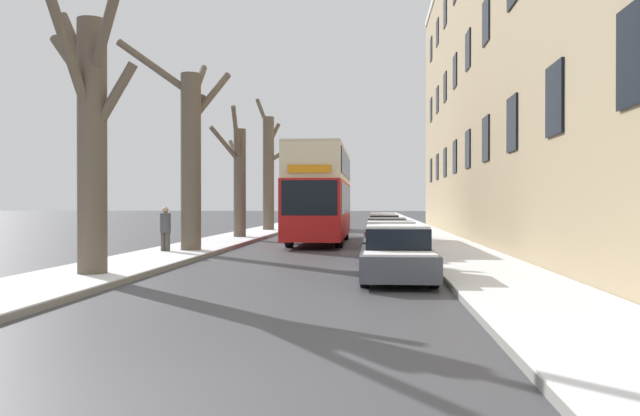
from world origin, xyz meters
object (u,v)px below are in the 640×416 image
(bare_tree_left_0, at_px, (91,133))
(double_decker_bus, at_px, (320,190))
(parked_car_1, at_px, (391,242))
(parked_car_2, at_px, (387,233))
(parked_car_0, at_px, (397,255))
(bare_tree_left_3, at_px, (269,171))
(parked_car_4, at_px, (383,224))
(oncoming_van, at_px, (320,212))
(bare_tree_left_2, at_px, (239,178))
(pedestrian_left_sidewalk, at_px, (165,229))
(parked_car_3, at_px, (384,228))
(bare_tree_left_1, at_px, (191,149))

(bare_tree_left_0, distance_m, double_decker_bus, 15.58)
(bare_tree_left_0, relative_size, parked_car_1, 1.60)
(parked_car_1, xyz_separation_m, parked_car_2, (-0.00, 6.13, -0.01))
(parked_car_0, relative_size, parked_car_1, 0.95)
(bare_tree_left_3, height_order, parked_car_4, bare_tree_left_3)
(oncoming_van, bearing_deg, bare_tree_left_2, -103.68)
(bare_tree_left_2, height_order, bare_tree_left_3, bare_tree_left_3)
(parked_car_2, distance_m, pedestrian_left_sidewalk, 9.50)
(parked_car_1, height_order, parked_car_3, parked_car_3)
(bare_tree_left_0, bearing_deg, parked_car_0, 3.87)
(double_decker_bus, relative_size, parked_car_3, 2.40)
(bare_tree_left_3, bearing_deg, oncoming_van, 51.99)
(bare_tree_left_3, bearing_deg, parked_car_0, -73.76)
(parked_car_1, bearing_deg, pedestrian_left_sidewalk, 171.12)
(pedestrian_left_sidewalk, bearing_deg, bare_tree_left_2, 96.08)
(parked_car_1, height_order, oncoming_van, oncoming_van)
(bare_tree_left_1, height_order, oncoming_van, bare_tree_left_1)
(bare_tree_left_3, distance_m, parked_car_2, 16.49)
(bare_tree_left_0, relative_size, parked_car_0, 1.69)
(bare_tree_left_3, xyz_separation_m, double_decker_bus, (4.43, -11.52, -1.58))
(bare_tree_left_3, distance_m, double_decker_bus, 12.45)
(bare_tree_left_3, relative_size, double_decker_bus, 0.87)
(bare_tree_left_3, distance_m, parked_car_0, 27.21)
(bare_tree_left_2, height_order, parked_car_3, bare_tree_left_2)
(double_decker_bus, distance_m, pedestrian_left_sidewalk, 9.23)
(bare_tree_left_3, relative_size, pedestrian_left_sidewalk, 5.11)
(bare_tree_left_2, xyz_separation_m, bare_tree_left_3, (0.08, 9.04, 0.89))
(parked_car_4, distance_m, pedestrian_left_sidewalk, 18.24)
(pedestrian_left_sidewalk, bearing_deg, double_decker_bus, 65.40)
(bare_tree_left_0, height_order, pedestrian_left_sidewalk, bare_tree_left_0)
(parked_car_0, bearing_deg, bare_tree_left_2, 114.34)
(parked_car_2, bearing_deg, bare_tree_left_2, 145.78)
(bare_tree_left_0, xyz_separation_m, parked_car_2, (7.54, 12.19, -3.03))
(parked_car_0, xyz_separation_m, parked_car_1, (0.00, 5.54, -0.02))
(bare_tree_left_1, relative_size, bare_tree_left_2, 1.17)
(parked_car_3, bearing_deg, parked_car_4, 90.00)
(bare_tree_left_2, height_order, parked_car_0, bare_tree_left_2)
(double_decker_bus, bearing_deg, parked_car_0, -77.80)
(parked_car_3, bearing_deg, pedestrian_left_sidewalk, -126.05)
(bare_tree_left_2, relative_size, double_decker_bus, 0.66)
(parked_car_2, height_order, parked_car_3, parked_car_3)
(parked_car_4, relative_size, oncoming_van, 0.76)
(bare_tree_left_1, bearing_deg, parked_car_0, -45.56)
(double_decker_bus, xyz_separation_m, pedestrian_left_sidewalk, (-5.05, -7.57, -1.56))
(bare_tree_left_2, relative_size, bare_tree_left_3, 0.76)
(bare_tree_left_0, height_order, bare_tree_left_2, bare_tree_left_0)
(bare_tree_left_0, distance_m, pedestrian_left_sidewalk, 7.82)
(bare_tree_left_1, height_order, parked_car_3, bare_tree_left_1)
(bare_tree_left_2, xyz_separation_m, pedestrian_left_sidewalk, (-0.53, -10.05, -2.25))
(bare_tree_left_0, xyz_separation_m, double_decker_bus, (4.43, 14.89, -1.10))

